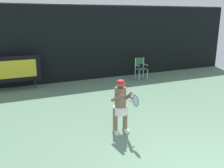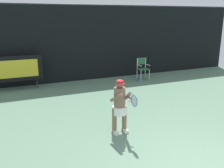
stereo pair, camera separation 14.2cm
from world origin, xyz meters
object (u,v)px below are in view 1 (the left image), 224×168
Objects in this scene: tennis_player at (121,104)px; scoreboard at (14,69)px; water_bottle at (136,79)px; tennis_racket at (135,100)px; umpire_chair at (141,67)px.

scoreboard is at bearing 113.43° from tennis_player.
water_bottle is 0.44× the size of tennis_racket.
scoreboard is 5.95m from tennis_player.
tennis_player reaches higher than scoreboard.
scoreboard is at bearing 175.74° from umpire_chair.
tennis_racket is (0.14, -0.53, 0.25)m from tennis_player.
umpire_chair is 0.72m from water_bottle.
scoreboard reaches higher than tennis_racket.
scoreboard reaches higher than water_bottle.
tennis_racket is at bearing -67.32° from scoreboard.
umpire_chair is (5.96, -0.44, -0.33)m from scoreboard.
umpire_chair is at bearing 35.20° from water_bottle.
scoreboard is at bearing 114.97° from tennis_racket.
scoreboard is at bearing 172.30° from water_bottle.
tennis_player is (2.37, -5.46, -0.12)m from scoreboard.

